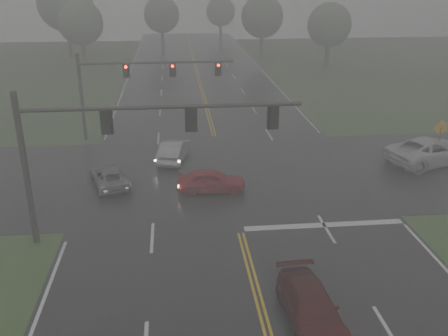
{
  "coord_description": "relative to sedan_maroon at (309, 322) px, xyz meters",
  "views": [
    {
      "loc": [
        -3.15,
        -8.28,
        12.57
      ],
      "look_at": [
        -0.65,
        16.0,
        2.85
      ],
      "focal_mm": 40.0,
      "sensor_mm": 36.0,
      "label": 1
    }
  ],
  "objects": [
    {
      "name": "main_road",
      "position": [
        -1.71,
        13.1,
        0.0
      ],
      "size": [
        18.0,
        160.0,
        0.02
      ],
      "primitive_type": "cube",
      "color": "black",
      "rests_on": "ground"
    },
    {
      "name": "cross_street",
      "position": [
        -1.71,
        15.1,
        0.0
      ],
      "size": [
        120.0,
        14.0,
        0.02
      ],
      "primitive_type": "cube",
      "color": "black",
      "rests_on": "ground"
    },
    {
      "name": "stop_bar",
      "position": [
        2.79,
        7.5,
        0.0
      ],
      "size": [
        8.5,
        0.5,
        0.01
      ],
      "primitive_type": "cube",
      "color": "silver",
      "rests_on": "ground"
    },
    {
      "name": "sedan_maroon",
      "position": [
        0.0,
        0.0,
        0.0
      ],
      "size": [
        2.14,
        4.72,
        1.34
      ],
      "primitive_type": "imported",
      "rotation": [
        0.0,
        0.0,
        0.06
      ],
      "color": "#3D0D0B",
      "rests_on": "ground"
    },
    {
      "name": "sedan_red",
      "position": [
        -2.79,
        12.42,
        0.0
      ],
      "size": [
        4.22,
        1.95,
        1.4
      ],
      "primitive_type": "imported",
      "rotation": [
        0.0,
        0.0,
        1.5
      ],
      "color": "maroon",
      "rests_on": "ground"
    },
    {
      "name": "sedan_silver",
      "position": [
        -5.0,
        18.06,
        0.0
      ],
      "size": [
        2.49,
        4.67,
        1.46
      ],
      "primitive_type": "imported",
      "rotation": [
        0.0,
        0.0,
        2.92
      ],
      "color": "gray",
      "rests_on": "ground"
    },
    {
      "name": "car_grey",
      "position": [
        -9.04,
        14.0,
        0.0
      ],
      "size": [
        3.12,
        4.6,
        1.17
      ],
      "primitive_type": "imported",
      "rotation": [
        0.0,
        0.0,
        3.45
      ],
      "color": "slate",
      "rests_on": "ground"
    },
    {
      "name": "pickup_white",
      "position": [
        12.72,
        15.63,
        0.0
      ],
      "size": [
        7.1,
        4.86,
        1.8
      ],
      "primitive_type": "imported",
      "rotation": [
        0.0,
        0.0,
        1.89
      ],
      "color": "silver",
      "rests_on": "ground"
    },
    {
      "name": "signal_gantry_near",
      "position": [
        -7.89,
        7.34,
        5.31
      ],
      "size": [
        13.19,
        0.33,
        7.58
      ],
      "color": "black",
      "rests_on": "ground"
    },
    {
      "name": "signal_gantry_far",
      "position": [
        -8.27,
        23.36,
        4.76
      ],
      "size": [
        11.87,
        0.34,
        6.79
      ],
      "color": "black",
      "rests_on": "ground"
    },
    {
      "name": "sign_diamond_east",
      "position": [
        13.62,
        16.39,
        1.97
      ],
      "size": [
        1.21,
        0.12,
        2.92
      ],
      "rotation": [
        0.0,
        0.0,
        0.04
      ],
      "color": "black",
      "rests_on": "ground"
    },
    {
      "name": "tree_nw_a",
      "position": [
        -17.07,
        56.54,
        5.86
      ],
      "size": [
        6.07,
        6.07,
        8.91
      ],
      "color": "#362B23",
      "rests_on": "ground"
    },
    {
      "name": "tree_ne_a",
      "position": [
        8.66,
        60.96,
        6.06
      ],
      "size": [
        6.27,
        6.27,
        9.21
      ],
      "color": "#362B23",
      "rests_on": "ground"
    },
    {
      "name": "tree_n_mid",
      "position": [
        -6.35,
        70.89,
        5.63
      ],
      "size": [
        5.83,
        5.83,
        8.56
      ],
      "color": "#362B23",
      "rests_on": "ground"
    },
    {
      "name": "tree_e_near",
      "position": [
        16.27,
        52.14,
        5.65
      ],
      "size": [
        5.86,
        5.86,
        8.6
      ],
      "color": "#362B23",
      "rests_on": "ground"
    },
    {
      "name": "tree_nw_b",
      "position": [
        -20.3,
        64.18,
        7.91
      ],
      "size": [
        8.19,
        8.19,
        12.02
      ],
      "color": "#362B23",
      "rests_on": "ground"
    },
    {
      "name": "tree_n_far",
      "position": [
        4.45,
        81.8,
        5.26
      ],
      "size": [
        5.45,
        5.45,
        8.01
      ],
      "color": "#362B23",
      "rests_on": "ground"
    }
  ]
}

